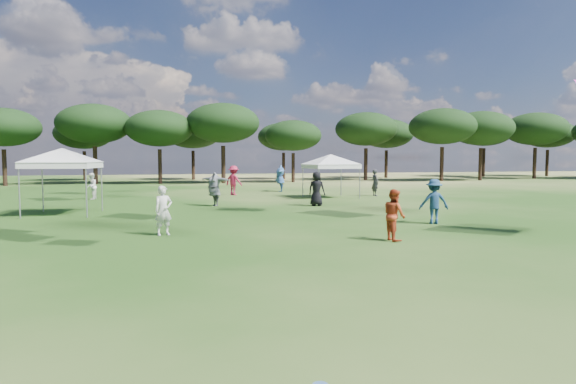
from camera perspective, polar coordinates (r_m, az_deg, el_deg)
name	(u,v)px	position (r m, az deg, el deg)	size (l,w,h in m)	color
tree_line	(211,128)	(49.36, -9.12, 7.52)	(108.78, 17.63, 7.77)	black
tent_left	(62,151)	(22.70, -25.21, 4.41)	(5.50, 5.50, 3.15)	gray
tent_right	(331,156)	(29.36, 5.08, 4.22)	(5.65, 5.65, 2.93)	gray
festival_crowd	(203,188)	(25.47, -10.01, 0.51)	(24.90, 22.34, 1.91)	maroon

